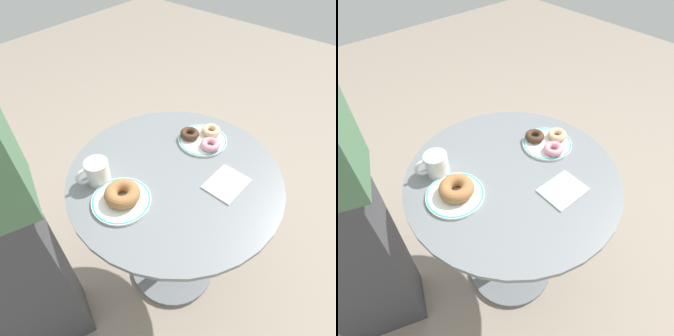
# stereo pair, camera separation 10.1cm
# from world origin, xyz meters

# --- Properties ---
(ground_plane) EXTENTS (7.00, 7.00, 0.02)m
(ground_plane) POSITION_xyz_m (0.00, 0.00, -0.01)
(ground_plane) COLOR gray
(cafe_table) EXTENTS (0.78, 0.78, 0.73)m
(cafe_table) POSITION_xyz_m (0.00, 0.00, 0.49)
(cafe_table) COLOR slate
(cafe_table) RESTS_ON ground
(plate_left) EXTENTS (0.20, 0.20, 0.01)m
(plate_left) POSITION_xyz_m (-0.21, 0.05, 0.74)
(plate_left) COLOR white
(plate_left) RESTS_ON cafe_table
(plate_right) EXTENTS (0.20, 0.20, 0.01)m
(plate_right) POSITION_xyz_m (0.21, 0.03, 0.74)
(plate_right) COLOR white
(plate_right) RESTS_ON cafe_table
(donut_cinnamon) EXTENTS (0.14, 0.14, 0.04)m
(donut_cinnamon) POSITION_xyz_m (-0.20, 0.05, 0.76)
(donut_cinnamon) COLOR #A36B3D
(donut_cinnamon) RESTS_ON plate_left
(donut_glazed) EXTENTS (0.11, 0.11, 0.03)m
(donut_glazed) POSITION_xyz_m (0.27, 0.03, 0.75)
(donut_glazed) COLOR #E0B789
(donut_glazed) RESTS_ON plate_right
(donut_chocolate) EXTENTS (0.10, 0.10, 0.03)m
(donut_chocolate) POSITION_xyz_m (0.19, 0.08, 0.75)
(donut_chocolate) COLOR #422819
(donut_chocolate) RESTS_ON plate_right
(donut_pink_frosted) EXTENTS (0.11, 0.11, 0.03)m
(donut_pink_frosted) POSITION_xyz_m (0.19, -0.02, 0.75)
(donut_pink_frosted) COLOR pink
(donut_pink_frosted) RESTS_ON plate_right
(paper_napkin) EXTENTS (0.15, 0.12, 0.01)m
(paper_napkin) POSITION_xyz_m (0.08, -0.17, 0.73)
(paper_napkin) COLOR white
(paper_napkin) RESTS_ON cafe_table
(coffee_mug) EXTENTS (0.12, 0.08, 0.09)m
(coffee_mug) POSITION_xyz_m (-0.20, 0.19, 0.77)
(coffee_mug) COLOR white
(coffee_mug) RESTS_ON cafe_table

